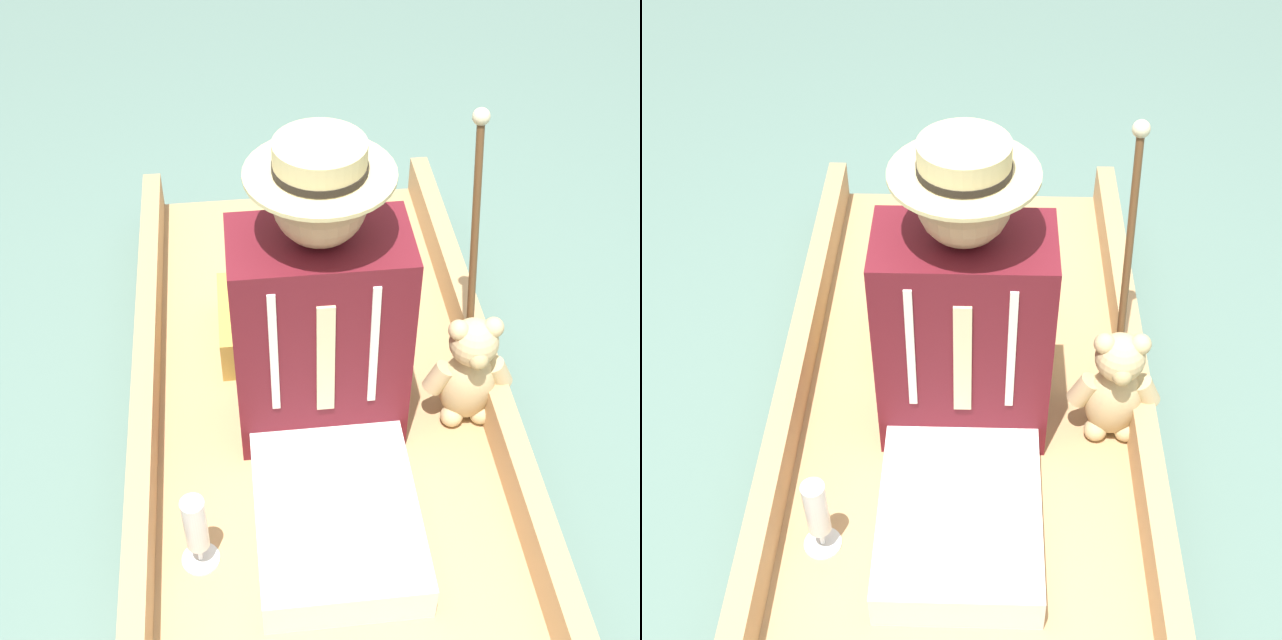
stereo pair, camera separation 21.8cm
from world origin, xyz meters
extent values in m
plane|color=slate|center=(0.00, 0.00, 0.00)|extent=(16.00, 16.00, 0.00)
cube|color=tan|center=(0.00, 0.00, 0.06)|extent=(1.01, 2.54, 0.12)
cube|color=tan|center=(-0.48, 0.00, 0.19)|extent=(0.06, 2.54, 0.13)
cube|color=tan|center=(0.48, 0.00, 0.19)|extent=(0.06, 2.54, 0.13)
cube|color=#B7933D|center=(0.03, -0.54, 0.19)|extent=(0.46, 0.32, 0.14)
cube|color=white|center=(0.00, 0.17, 0.17)|extent=(0.39, 0.50, 0.11)
cube|color=#5B141E|center=(0.00, -0.21, 0.44)|extent=(0.44, 0.25, 0.63)
cube|color=beige|center=(0.00, -0.08, 0.48)|extent=(0.04, 0.01, 0.35)
cube|color=white|center=(-0.12, -0.08, 0.52)|extent=(0.02, 0.01, 0.38)
cube|color=white|center=(0.12, -0.08, 0.52)|extent=(0.02, 0.01, 0.38)
sphere|color=tan|center=(0.00, -0.21, 0.86)|extent=(0.22, 0.22, 0.22)
cylinder|color=#CCB77F|center=(0.00, -0.21, 0.93)|extent=(0.34, 0.34, 0.01)
cylinder|color=#CCB77F|center=(0.00, -0.21, 0.97)|extent=(0.21, 0.21, 0.07)
cylinder|color=black|center=(0.00, -0.21, 0.95)|extent=(0.21, 0.21, 0.02)
ellipsoid|color=tan|center=(-0.40, -0.18, 0.23)|extent=(0.15, 0.13, 0.23)
sphere|color=tan|center=(-0.40, -0.18, 0.40)|extent=(0.13, 0.13, 0.13)
sphere|color=tan|center=(-0.40, -0.13, 0.39)|extent=(0.05, 0.05, 0.05)
sphere|color=tan|center=(-0.45, -0.18, 0.45)|extent=(0.05, 0.05, 0.05)
sphere|color=tan|center=(-0.35, -0.18, 0.45)|extent=(0.05, 0.05, 0.05)
cylinder|color=tan|center=(-0.48, -0.18, 0.27)|extent=(0.09, 0.06, 0.10)
cylinder|color=tan|center=(-0.32, -0.18, 0.27)|extent=(0.09, 0.06, 0.10)
sphere|color=tan|center=(-0.44, -0.15, 0.15)|extent=(0.06, 0.06, 0.06)
sphere|color=tan|center=(-0.36, -0.15, 0.15)|extent=(0.06, 0.06, 0.06)
cylinder|color=silver|center=(0.34, 0.21, 0.12)|extent=(0.09, 0.09, 0.01)
cylinder|color=silver|center=(0.34, 0.21, 0.16)|extent=(0.01, 0.01, 0.06)
cylinder|color=silver|center=(0.34, 0.21, 0.27)|extent=(0.06, 0.06, 0.16)
cylinder|color=brown|center=(-0.41, -0.29, 0.53)|extent=(0.02, 0.25, 0.82)
sphere|color=beige|center=(-0.41, -0.40, 0.93)|extent=(0.04, 0.04, 0.04)
camera|label=1|loc=(0.18, 1.40, 2.03)|focal=50.00mm
camera|label=2|loc=(-0.04, 1.41, 2.03)|focal=50.00mm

